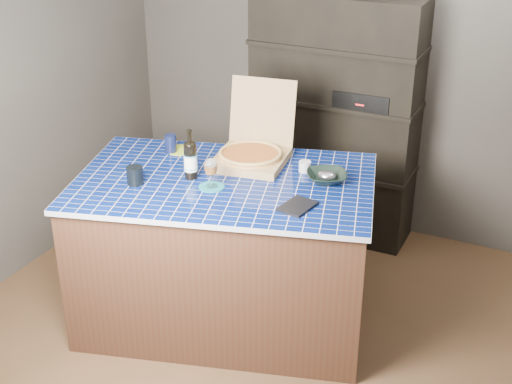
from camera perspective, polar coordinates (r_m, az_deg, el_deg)
The scene contains 14 objects.
room at distance 3.82m, azimuth -1.38°, elevation 3.70°, with size 3.50×3.50×3.50m.
shelving_unit at distance 5.25m, azimuth 6.31°, elevation 5.85°, with size 1.20×0.41×1.80m.
kitchen_island at distance 4.36m, azimuth -2.44°, elevation -4.65°, with size 1.96×1.52×0.95m.
pizza_box at distance 4.35m, azimuth -0.34°, elevation 3.21°, with size 0.49×0.57×0.46m.
mead_bottle at distance 4.14m, azimuth -5.26°, elevation 2.63°, with size 0.08×0.08×0.30m.
teal_trivet at distance 4.05m, azimuth -3.58°, elevation 0.41°, with size 0.15×0.15×0.01m, color #176E7A.
wine_glass at distance 4.00m, azimuth -3.63°, elevation 1.96°, with size 0.08×0.08×0.17m.
tumbler at distance 4.13m, azimuth -9.66°, elevation 1.32°, with size 0.09×0.09×0.11m, color black.
dvd_case at distance 3.82m, azimuth 3.35°, elevation -1.15°, with size 0.15×0.20×0.02m, color black.
bowl at distance 4.13m, azimuth 5.67°, elevation 1.20°, with size 0.23×0.23×0.06m, color black.
foil_contents at distance 4.12m, azimuth 5.68°, elevation 1.34°, with size 0.11×0.09×0.05m, color #B4B2BE.
white_jar at distance 4.25m, azimuth 3.93°, elevation 2.06°, with size 0.07×0.07×0.06m, color silver.
navy_cup at distance 4.53m, azimuth -6.85°, elevation 3.85°, with size 0.07×0.07×0.12m, color black.
green_trivet at distance 4.57m, azimuth -6.09°, elevation 3.36°, with size 0.18×0.18×0.01m, color #A8C229.
Camera 1 is at (1.61, -3.14, 2.69)m, focal length 50.00 mm.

